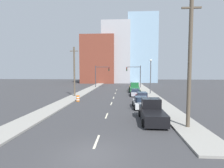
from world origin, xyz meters
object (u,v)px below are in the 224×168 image
Objects in this scene: sedan_white at (141,103)px; sedan_silver at (135,93)px; utility_pole_left_mid at (74,71)px; street_lamp at (151,74)px; traffic_barrel at (78,98)px; pickup_truck_black at (152,112)px; pickup_truck_green at (135,88)px; sedan_yellow at (133,87)px; utility_pole_right_near at (190,63)px; traffic_signal_right at (136,74)px; traffic_signal_left at (99,73)px; sedan_maroon at (142,97)px.

sedan_silver is (0.02, 11.80, -0.06)m from sedan_white.
sedan_silver is at bearing 88.67° from sedan_white.
street_lamp is (15.32, 5.03, -0.52)m from utility_pole_left_mid.
traffic_barrel is at bearing -142.98° from street_lamp.
pickup_truck_black is (12.32, -15.91, -4.06)m from utility_pole_left_mid.
pickup_truck_green is 5.78m from sedan_yellow.
utility_pole_right_near reaches higher than pickup_truck_black.
pickup_truck_green is (0.31, 6.77, 0.26)m from sedan_silver.
traffic_barrel is (-11.36, -24.80, -3.84)m from traffic_signal_right.
traffic_barrel is at bearing -142.55° from sedan_silver.
sedan_white is at bearing -88.16° from pickup_truck_green.
sedan_white reaches higher than sedan_yellow.
pickup_truck_green is (-0.14, 24.87, 0.02)m from pickup_truck_black.
sedan_white reaches higher than traffic_barrel.
traffic_barrel is at bearing -117.11° from sedan_yellow.
sedan_yellow is at bearing 88.19° from sedan_white.
pickup_truck_black is at bearing -98.16° from street_lamp.
pickup_truck_black is (-2.73, 2.13, -4.72)m from utility_pole_right_near.
pickup_truck_black reaches higher than sedan_white.
traffic_signal_right reaches higher than pickup_truck_black.
utility_pole_left_mid reaches higher than sedan_silver.
sedan_white is 24.35m from sedan_yellow.
pickup_truck_green is at bearing 87.75° from sedan_white.
pickup_truck_green is (-3.14, 3.94, -3.52)m from street_lamp.
traffic_signal_left is 26.48m from sedan_maroon.
traffic_signal_left reaches higher than sedan_yellow.
traffic_signal_left is 0.89× the size of street_lamp.
traffic_signal_left is at bearing 110.68° from sedan_maroon.
utility_pole_left_mid is at bearing -140.78° from pickup_truck_green.
pickup_truck_black is (-1.01, -35.67, -3.44)m from traffic_signal_right.
traffic_signal_left is 1.00× the size of traffic_signal_right.
street_lamp reaches higher than traffic_barrel.
utility_pole_left_mid reaches higher than sedan_yellow.
traffic_barrel is 0.17× the size of pickup_truck_black.
pickup_truck_green is at bearing -96.09° from traffic_signal_right.
traffic_signal_right is 14.87m from street_lamp.
sedan_maroon is at bearing -85.59° from pickup_truck_green.
traffic_signal_left is at bearing 108.91° from utility_pole_right_near.
traffic_barrel is 22.22m from sedan_yellow.
traffic_signal_left is 11.23m from traffic_signal_right.
utility_pole_right_near is 1.91× the size of pickup_truck_green.
street_lamp is 10.42m from sedan_maroon.
sedan_silver is (-0.67, 6.49, -0.04)m from sedan_maroon.
traffic_signal_left is at bearing 153.31° from sedan_yellow.
street_lamp is (13.22, -14.74, 0.10)m from traffic_signal_left.
sedan_silver is 0.94× the size of sedan_yellow.
traffic_signal_left is 7.04× the size of traffic_barrel.
pickup_truck_black is 30.65m from sedan_yellow.
street_lamp is 1.70× the size of sedan_silver.
utility_pole_left_mid is 16.13m from street_lamp.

